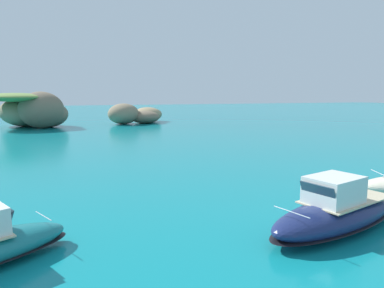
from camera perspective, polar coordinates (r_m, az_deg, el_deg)
name	(u,v)px	position (r m, az deg, el deg)	size (l,w,h in m)	color
islet_large	(35,111)	(74.19, -24.36, 4.98)	(15.72, 17.36, 6.89)	#756651
islet_small	(137,115)	(78.31, -9.04, 4.77)	(15.96, 14.54, 4.42)	#84755B
motorboat_navy	(337,212)	(18.34, 22.71, -10.19)	(9.49, 5.01, 2.68)	navy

